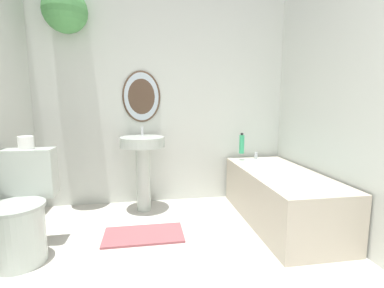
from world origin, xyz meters
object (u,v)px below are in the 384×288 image
at_px(pedestal_sink, 143,157).
at_px(shampoo_bottle, 242,144).
at_px(toilet, 22,214).
at_px(bathtub, 280,196).
at_px(toilet_paper_roll, 26,143).

bearing_deg(pedestal_sink, shampoo_bottle, 4.44).
bearing_deg(pedestal_sink, toilet, -138.40).
relative_size(toilet, bathtub, 0.54).
height_order(toilet, toilet_paper_roll, toilet_paper_roll).
bearing_deg(bathtub, toilet, -172.88).
height_order(bathtub, shampoo_bottle, shampoo_bottle).
relative_size(toilet, shampoo_bottle, 3.40).
height_order(toilet, bathtub, toilet).
height_order(pedestal_sink, bathtub, pedestal_sink).
bearing_deg(shampoo_bottle, pedestal_sink, -175.56).
relative_size(shampoo_bottle, toilet_paper_roll, 2.13).
relative_size(bathtub, shampoo_bottle, 6.24).
xyz_separation_m(shampoo_bottle, toilet_paper_roll, (-2.00, -0.69, 0.16)).
xyz_separation_m(toilet, toilet_paper_roll, (0.00, 0.18, 0.51)).
bearing_deg(toilet, bathtub, 7.12).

